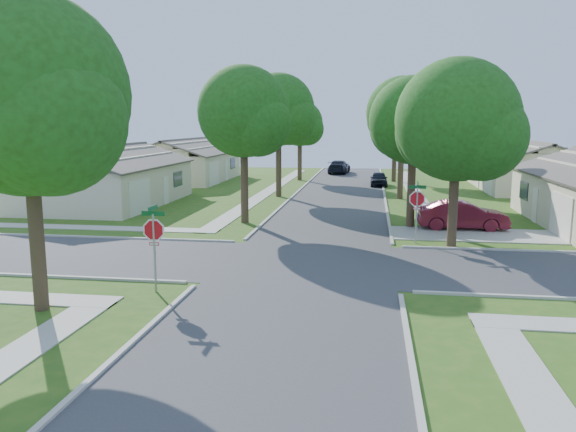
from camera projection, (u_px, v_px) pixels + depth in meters
The scene contains 21 objects.
ground at pixel (308, 263), 23.13m from camera, with size 100.00×100.00×0.00m, color #2B5316.
road_ns at pixel (308, 263), 23.13m from camera, with size 7.00×100.00×0.02m, color #333335.
sidewalk_ne at pixel (414, 191), 47.61m from camera, with size 1.20×40.00×0.04m, color #9E9B91.
sidewalk_nw at pixel (272, 189), 49.39m from camera, with size 1.20×40.00×0.04m, color #9E9B91.
driveway at pixel (475, 235), 28.91m from camera, with size 8.80×3.60×0.05m, color #9E9B91.
stop_sign_sw at pixel (154, 234), 18.90m from camera, with size 1.05×0.80×2.98m.
stop_sign_ne at pixel (417, 201), 26.70m from camera, with size 1.05×0.80×2.98m.
tree_e_near at pixel (414, 124), 30.31m from camera, with size 4.97×4.80×8.28m.
tree_e_mid at pixel (403, 116), 41.92m from camera, with size 5.59×5.40×9.21m.
tree_e_far at pixel (396, 120), 54.65m from camera, with size 5.17×5.00×8.72m.
tree_w_near at pixel (245, 116), 31.60m from camera, with size 5.38×5.20×8.97m.
tree_w_mid at pixel (279, 113), 43.25m from camera, with size 5.80×5.60×9.56m.
tree_w_far at pixel (300, 125), 56.10m from camera, with size 4.76×4.60×8.04m.
tree_sw_corner at pixel (29, 104), 16.37m from camera, with size 6.21×6.00×9.55m.
tree_ne_corner at pixel (458, 126), 25.40m from camera, with size 5.80×5.60×8.66m.
house_ne_far at pixel (528, 172), 48.85m from camera, with size 8.42×13.60×4.23m.
house_nw_near at pixel (108, 183), 39.85m from camera, with size 8.42×13.60×4.23m.
house_nw_far at pixel (186, 165), 56.44m from camera, with size 8.42×13.60×4.23m.
car_driveway at pixel (462, 215), 30.41m from camera, with size 1.66×4.77×1.57m, color #54111E.
car_curb_east at pixel (379, 179), 51.70m from camera, with size 1.54×3.83×1.30m, color black.
car_curb_west at pixel (339, 167), 64.53m from camera, with size 2.12×5.22×1.52m, color black.
Camera 1 is at (2.52, -22.38, 5.70)m, focal length 35.00 mm.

